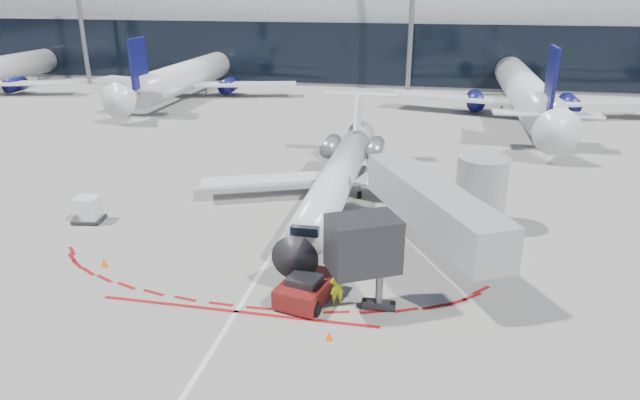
% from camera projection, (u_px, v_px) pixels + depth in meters
% --- Properties ---
extents(ground, '(260.00, 260.00, 0.00)m').
position_uv_depth(ground, '(293.00, 221.00, 38.23)').
color(ground, slate).
rests_on(ground, ground).
extents(apron_centerline, '(0.25, 40.00, 0.01)m').
position_uv_depth(apron_centerline, '(300.00, 210.00, 40.06)').
color(apron_centerline, silver).
rests_on(apron_centerline, ground).
extents(apron_stop_bar, '(14.00, 0.25, 0.01)m').
position_uv_depth(apron_stop_bar, '(236.00, 312.00, 27.69)').
color(apron_stop_bar, maroon).
rests_on(apron_stop_bar, ground).
extents(terminal_building, '(150.00, 24.15, 24.00)m').
position_uv_depth(terminal_building, '(385.00, 25.00, 94.75)').
color(terminal_building, '#96999B').
rests_on(terminal_building, ground).
extents(jet_bridge, '(10.03, 15.20, 4.90)m').
position_uv_depth(jet_bridge, '(445.00, 206.00, 32.61)').
color(jet_bridge, '#95989D').
rests_on(jet_bridge, ground).
extents(light_mast_west, '(0.70, 0.70, 25.00)m').
position_uv_depth(light_mast_west, '(78.00, 1.00, 86.01)').
color(light_mast_west, slate).
rests_on(light_mast_west, ground).
extents(light_mast_centre, '(0.70, 0.70, 25.00)m').
position_uv_depth(light_mast_centre, '(412.00, 3.00, 76.86)').
color(light_mast_centre, slate).
rests_on(light_mast_centre, ground).
extents(regional_jet, '(20.73, 25.57, 6.40)m').
position_uv_depth(regional_jet, '(339.00, 175.00, 40.69)').
color(regional_jet, silver).
rests_on(regional_jet, ground).
extents(pushback_tug, '(2.99, 5.66, 1.44)m').
position_uv_depth(pushback_tug, '(307.00, 288.00, 28.53)').
color(pushback_tug, '#580C10').
rests_on(pushback_tug, ground).
extents(ramp_worker, '(0.85, 0.75, 1.96)m').
position_uv_depth(ramp_worker, '(337.00, 287.00, 27.98)').
color(ramp_worker, '#DAFF1A').
rests_on(ramp_worker, ground).
extents(uld_container, '(2.03, 1.79, 1.74)m').
position_uv_depth(uld_container, '(88.00, 210.00, 37.86)').
color(uld_container, black).
rests_on(uld_container, ground).
extents(safety_cone_left, '(0.38, 0.38, 0.52)m').
position_uv_depth(safety_cone_left, '(104.00, 262.00, 32.01)').
color(safety_cone_left, '#F45805').
rests_on(safety_cone_left, ground).
extents(safety_cone_right, '(0.32, 0.32, 0.44)m').
position_uv_depth(safety_cone_right, '(329.00, 336.00, 25.43)').
color(safety_cone_right, '#F45805').
rests_on(safety_cone_right, ground).
extents(bg_airliner_1, '(35.23, 37.30, 11.40)m').
position_uv_depth(bg_airliner_1, '(191.00, 54.00, 80.09)').
color(bg_airliner_1, silver).
rests_on(bg_airliner_1, ground).
extents(bg_airliner_2, '(37.18, 39.37, 12.03)m').
position_uv_depth(bg_airliner_2, '(527.00, 64.00, 67.32)').
color(bg_airliner_2, silver).
rests_on(bg_airliner_2, ground).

